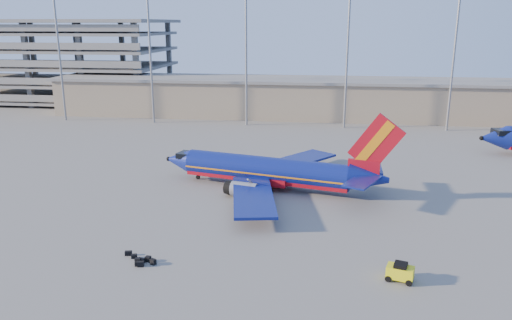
% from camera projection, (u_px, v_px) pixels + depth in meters
% --- Properties ---
extents(ground, '(220.00, 220.00, 0.00)m').
position_uv_depth(ground, '(228.00, 202.00, 59.17)').
color(ground, slate).
rests_on(ground, ground).
extents(terminal_building, '(122.00, 16.00, 8.50)m').
position_uv_depth(terminal_building, '(320.00, 98.00, 112.13)').
color(terminal_building, '#8A725F').
rests_on(terminal_building, ground).
extents(parking_garage, '(62.00, 32.00, 21.40)m').
position_uv_depth(parking_garage, '(55.00, 57.00, 134.94)').
color(parking_garage, slate).
rests_on(parking_garage, ground).
extents(light_mast_row, '(101.60, 1.60, 28.65)m').
position_uv_depth(light_mast_row, '(296.00, 39.00, 97.81)').
color(light_mast_row, gray).
rests_on(light_mast_row, ground).
extents(aircraft_main, '(30.88, 29.35, 10.62)m').
position_uv_depth(aircraft_main, '(271.00, 171.00, 63.40)').
color(aircraft_main, navy).
rests_on(aircraft_main, ground).
extents(baggage_tug, '(2.46, 1.88, 1.56)m').
position_uv_depth(baggage_tug, '(400.00, 272.00, 40.77)').
color(baggage_tug, yellow).
rests_on(baggage_tug, ground).
extents(luggage_pile, '(3.47, 2.41, 0.54)m').
position_uv_depth(luggage_pile, '(140.00, 260.00, 44.07)').
color(luggage_pile, black).
rests_on(luggage_pile, ground).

